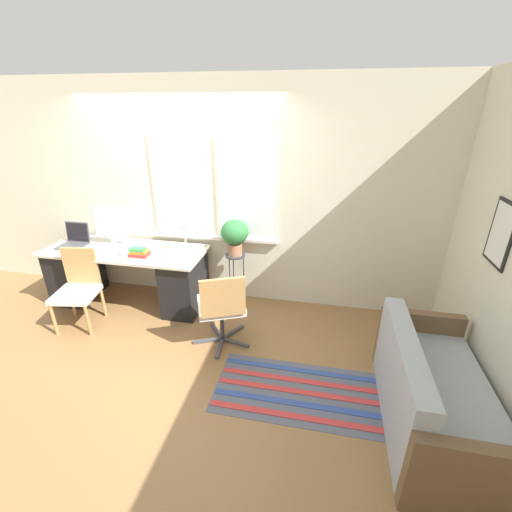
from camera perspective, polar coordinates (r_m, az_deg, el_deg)
name	(u,v)px	position (r m, az deg, el deg)	size (l,w,h in m)	color
ground_plane	(166,323)	(4.29, -14.72, -10.67)	(14.00, 14.00, 0.00)	olive
wall_back_with_window	(184,195)	(4.41, -11.85, 9.96)	(9.00, 0.12, 2.70)	beige
wall_right_with_picture	(491,235)	(3.59, 34.58, 2.91)	(0.08, 9.00, 2.70)	beige
desk	(129,274)	(4.66, -20.48, -2.87)	(2.00, 0.74, 0.74)	beige
laptop	(74,241)	(4.91, -28.04, 2.25)	(0.33, 0.29, 0.28)	#4C4C51
monitor	(111,226)	(4.66, -23.07, 4.66)	(0.45, 0.20, 0.49)	silver
keyboard	(99,251)	(4.56, -24.68, 0.70)	(0.38, 0.14, 0.02)	silver
mouse	(120,253)	(4.39, -21.66, 0.48)	(0.04, 0.07, 0.03)	slate
desk_lamp	(184,230)	(4.10, -11.84, 4.26)	(0.15, 0.15, 0.40)	white
book_stack	(139,252)	(4.26, -18.90, 0.60)	(0.22, 0.17, 0.10)	red
desk_chair_wooden	(78,287)	(4.43, -27.57, -4.62)	(0.50, 0.51, 0.89)	#B2844C
office_chair_swivel	(222,307)	(3.58, -5.74, -8.38)	(0.63, 0.63, 0.89)	#47474C
couch_loveseat	(431,398)	(3.21, 27.17, -20.27)	(0.74, 1.47, 0.78)	#9EA8B2
plant_stand	(235,262)	(4.23, -3.46, -1.00)	(0.24, 0.24, 0.70)	#333338
potted_plant	(235,234)	(4.08, -3.59, 3.64)	(0.33, 0.33, 0.44)	#9E6B4C
floor_rug_striped	(299,392)	(3.35, 7.22, -21.54)	(1.52, 0.76, 0.01)	#565B6B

